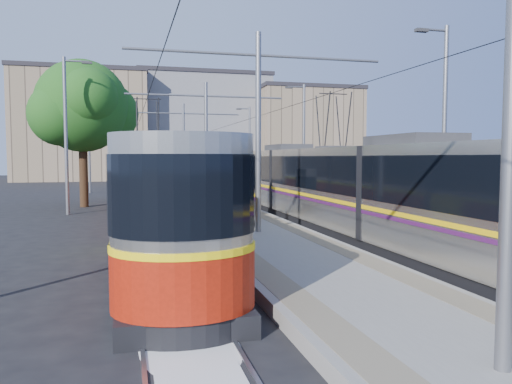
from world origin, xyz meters
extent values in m
plane|color=black|center=(0.00, 0.00, 0.00)|extent=(160.00, 160.00, 0.00)
cube|color=gray|center=(0.00, 17.00, 0.15)|extent=(4.00, 50.00, 0.30)
cube|color=gray|center=(-1.45, 17.00, 0.30)|extent=(0.70, 50.00, 0.01)
cube|color=gray|center=(1.45, 17.00, 0.30)|extent=(0.70, 50.00, 0.01)
cube|color=gray|center=(-4.32, 17.00, 0.01)|extent=(0.07, 70.00, 0.03)
cube|color=gray|center=(-2.88, 17.00, 0.01)|extent=(0.07, 70.00, 0.03)
cube|color=gray|center=(2.88, 17.00, 0.01)|extent=(0.07, 70.00, 0.03)
cube|color=gray|center=(4.32, 17.00, 0.01)|extent=(0.07, 70.00, 0.03)
cube|color=black|center=(-3.60, 13.51, 0.20)|extent=(2.30, 30.01, 0.40)
cube|color=#AAA69C|center=(-3.60, 13.51, 1.85)|extent=(2.40, 28.41, 2.90)
cube|color=black|center=(-3.60, 13.51, 2.35)|extent=(2.43, 28.41, 1.30)
cube|color=yellow|center=(-3.60, 13.51, 1.45)|extent=(2.43, 28.41, 0.12)
cube|color=#A51B09|center=(-3.60, 13.51, 0.95)|extent=(2.42, 28.41, 1.10)
cube|color=#2D2D30|center=(-3.60, 13.51, 3.45)|extent=(1.68, 3.00, 0.30)
cube|color=black|center=(3.60, 9.80, 0.20)|extent=(2.30, 28.93, 0.40)
cube|color=#B3AEA4|center=(3.60, 9.80, 1.85)|extent=(2.40, 27.33, 2.90)
cube|color=black|center=(3.60, 9.80, 2.35)|extent=(2.43, 27.33, 1.30)
cube|color=yellow|center=(3.60, 9.80, 1.45)|extent=(2.43, 27.33, 0.12)
cube|color=#45154A|center=(3.60, 9.80, 1.30)|extent=(2.43, 27.33, 0.10)
cube|color=#2D2D30|center=(3.60, 9.80, 3.45)|extent=(1.68, 3.00, 0.30)
cylinder|color=slate|center=(0.00, -4.00, 3.80)|extent=(0.20, 0.20, 7.00)
cylinder|color=slate|center=(0.00, 8.00, 3.80)|extent=(0.20, 0.20, 7.00)
cylinder|color=slate|center=(0.00, 8.00, 6.50)|extent=(9.20, 0.10, 0.10)
cylinder|color=slate|center=(0.00, 20.00, 3.80)|extent=(0.20, 0.20, 7.00)
cylinder|color=slate|center=(0.00, 20.00, 6.50)|extent=(9.20, 0.10, 0.10)
cylinder|color=slate|center=(0.00, 32.00, 3.80)|extent=(0.20, 0.20, 7.00)
cylinder|color=slate|center=(0.00, 32.00, 6.50)|extent=(9.20, 0.10, 0.10)
cylinder|color=black|center=(-3.60, 17.00, 5.55)|extent=(0.02, 70.00, 0.02)
cylinder|color=black|center=(3.60, 17.00, 5.55)|extent=(0.02, 70.00, 0.02)
cylinder|color=slate|center=(-7.50, 18.00, 4.00)|extent=(0.18, 0.18, 8.00)
cube|color=#2D2D30|center=(-6.40, 18.00, 7.75)|extent=(0.50, 0.22, 0.12)
cylinder|color=slate|center=(-7.50, 34.00, 4.00)|extent=(0.18, 0.18, 8.00)
cube|color=#2D2D30|center=(-6.40, 34.00, 7.75)|extent=(0.50, 0.22, 0.12)
cylinder|color=slate|center=(7.50, 8.00, 4.00)|extent=(0.18, 0.18, 8.00)
cube|color=#2D2D30|center=(6.40, 8.00, 7.75)|extent=(0.50, 0.22, 0.12)
cylinder|color=slate|center=(7.50, 24.00, 4.00)|extent=(0.18, 0.18, 8.00)
cube|color=#2D2D30|center=(6.40, 24.00, 7.75)|extent=(0.50, 0.22, 0.12)
cylinder|color=slate|center=(7.50, 40.00, 4.00)|extent=(0.18, 0.18, 8.00)
cube|color=#2D2D30|center=(6.40, 40.00, 7.75)|extent=(0.50, 0.22, 0.12)
cube|color=black|center=(1.05, 13.19, 1.35)|extent=(0.70, 1.00, 2.10)
cube|color=black|center=(1.05, 13.19, 1.49)|extent=(0.74, 1.04, 1.10)
cylinder|color=#382314|center=(-7.01, 21.99, 1.79)|extent=(0.49, 0.49, 3.59)
sphere|color=#154B16|center=(-7.01, 21.99, 5.95)|extent=(5.38, 5.38, 5.38)
sphere|color=#154B16|center=(-5.67, 22.89, 5.61)|extent=(3.81, 3.81, 3.81)
cube|color=gray|center=(-10.00, 60.00, 6.75)|extent=(16.00, 12.00, 13.50)
cube|color=#262328|center=(-10.00, 60.00, 13.75)|extent=(16.32, 12.24, 0.50)
cube|color=gray|center=(6.00, 64.00, 7.07)|extent=(18.00, 14.00, 14.14)
cube|color=#262328|center=(6.00, 64.00, 14.39)|extent=(18.36, 14.28, 0.50)
cube|color=gray|center=(20.00, 58.00, 6.08)|extent=(14.00, 10.00, 12.15)
cube|color=#262328|center=(20.00, 58.00, 12.40)|extent=(14.28, 10.20, 0.50)
camera|label=1|loc=(-4.49, -9.09, 2.95)|focal=35.00mm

